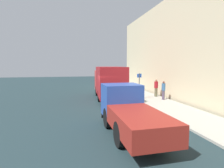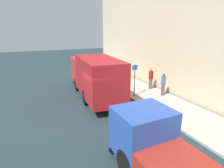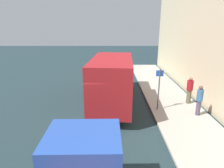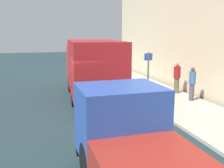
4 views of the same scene
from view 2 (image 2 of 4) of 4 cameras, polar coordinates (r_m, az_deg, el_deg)
The scene contains 8 objects.
ground at distance 12.05m, azimuth -4.20°, elevation -8.40°, with size 80.00×80.00×0.00m, color #1E3034.
sidewalk at distance 14.17m, azimuth 13.57°, elevation -4.66°, with size 3.23×30.00×0.12m, color #A3A296.
building_facade at distance 14.68m, azimuth 21.65°, elevation 15.12°, with size 0.50×30.00×9.98m, color beige.
large_utility_truck at distance 13.89m, azimuth -5.40°, elevation 2.71°, with size 2.86×7.96×3.22m.
small_flatbed_truck at distance 6.51m, azimuth 16.71°, elevation -21.67°, with size 2.12×5.52×2.30m.
pedestrian_walking at distance 16.08m, azimuth 12.03°, elevation 1.72°, with size 0.41×0.41×1.78m.
pedestrian_standing at distance 14.68m, azimuth 15.72°, elevation 0.02°, with size 0.39×0.39×1.75m.
street_sign_post at distance 13.93m, azimuth 7.07°, elevation 2.00°, with size 0.44×0.08×2.50m.
Camera 2 is at (-3.78, -10.25, 5.07)m, focal length 29.27 mm.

